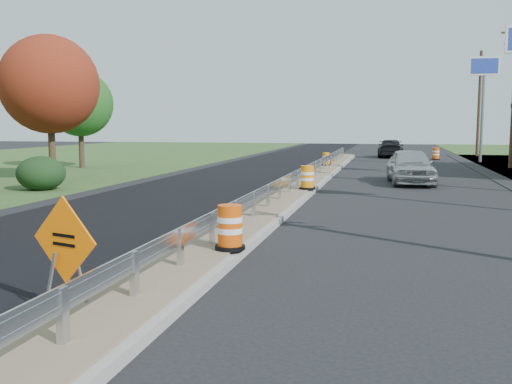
% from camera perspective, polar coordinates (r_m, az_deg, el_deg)
% --- Properties ---
extents(ground, '(140.00, 140.00, 0.00)m').
position_cam_1_polar(ground, '(16.68, -0.22, -3.17)').
color(ground, black).
rests_on(ground, ground).
extents(milled_overlay, '(7.20, 120.00, 0.01)m').
position_cam_1_polar(milled_overlay, '(27.40, -4.30, 0.74)').
color(milled_overlay, black).
rests_on(milled_overlay, ground).
extents(median, '(1.60, 55.00, 0.23)m').
position_cam_1_polar(median, '(24.44, 4.15, 0.26)').
color(median, gray).
rests_on(median, ground).
extents(guardrail, '(0.10, 46.15, 0.72)m').
position_cam_1_polar(guardrail, '(25.36, 4.52, 1.89)').
color(guardrail, silver).
rests_on(guardrail, median).
extents(pylon_sign_north, '(2.20, 0.30, 7.90)m').
position_cam_1_polar(pylon_sign_north, '(46.60, 21.84, 10.74)').
color(pylon_sign_north, slate).
rests_on(pylon_sign_north, ground).
extents(utility_pole_north, '(1.90, 0.26, 9.40)m').
position_cam_1_polar(utility_pole_north, '(55.55, 21.42, 8.45)').
color(utility_pole_north, '#473523').
rests_on(utility_pole_north, ground).
extents(hedge_north, '(2.09, 2.09, 1.52)m').
position_cam_1_polar(hedge_north, '(26.59, -20.70, 1.77)').
color(hedge_north, black).
rests_on(hedge_north, ground).
extents(tree_near_red, '(4.95, 4.95, 7.35)m').
position_cam_1_polar(tree_near_red, '(31.01, -19.97, 10.05)').
color(tree_near_red, '#473523').
rests_on(tree_near_red, ground).
extents(tree_near_back, '(4.29, 4.29, 6.37)m').
position_cam_1_polar(tree_near_back, '(39.36, -17.20, 8.43)').
color(tree_near_back, '#473523').
rests_on(tree_near_back, ground).
extents(caution_sign, '(1.27, 0.55, 1.82)m').
position_cam_1_polar(caution_sign, '(9.20, -18.44, -8.82)').
color(caution_sign, white).
rests_on(caution_sign, ground).
extents(barrel_median_near, '(0.65, 0.65, 0.95)m').
position_cam_1_polar(barrel_median_near, '(12.15, -2.62, -3.63)').
color(barrel_median_near, black).
rests_on(barrel_median_near, median).
extents(barrel_median_mid, '(0.66, 0.66, 0.97)m').
position_cam_1_polar(barrel_median_mid, '(23.44, 5.16, 1.40)').
color(barrel_median_mid, black).
rests_on(barrel_median_mid, median).
extents(barrel_median_far, '(0.57, 0.57, 0.83)m').
position_cam_1_polar(barrel_median_far, '(37.27, 7.01, 3.27)').
color(barrel_median_far, black).
rests_on(barrel_median_far, median).
extents(barrel_shoulder_far, '(0.67, 0.67, 0.98)m').
position_cam_1_polar(barrel_shoulder_far, '(48.91, 17.54, 3.65)').
color(barrel_shoulder_far, black).
rests_on(barrel_shoulder_far, ground).
extents(car_silver, '(2.49, 5.21, 1.72)m').
position_cam_1_polar(car_silver, '(28.78, 15.19, 2.52)').
color(car_silver, '#AFAFB4').
rests_on(car_silver, ground).
extents(car_dark_far, '(2.22, 5.34, 1.54)m').
position_cam_1_polar(car_dark_far, '(51.50, 13.31, 4.26)').
color(car_dark_far, black).
rests_on(car_dark_far, ground).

